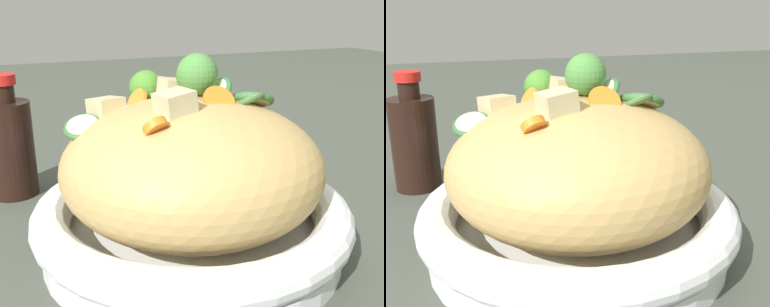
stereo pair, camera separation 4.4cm
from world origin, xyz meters
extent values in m
plane|color=#40453C|center=(0.00, 0.00, 0.00)|extent=(3.00, 3.00, 0.00)
cylinder|color=white|center=(0.00, 0.00, 0.01)|extent=(0.29, 0.29, 0.02)
torus|color=white|center=(0.00, 0.00, 0.04)|extent=(0.31, 0.31, 0.04)
ellipsoid|color=tan|center=(0.00, 0.00, 0.09)|extent=(0.25, 0.25, 0.13)
torus|color=tan|center=(0.00, 0.00, 0.14)|extent=(0.06, 0.06, 0.02)
torus|color=tan|center=(0.01, -0.02, 0.14)|extent=(0.06, 0.06, 0.02)
torus|color=tan|center=(0.01, -0.04, 0.12)|extent=(0.08, 0.08, 0.03)
cone|color=#98B972|center=(-0.01, -0.02, 0.15)|extent=(0.03, 0.02, 0.02)
sphere|color=#49873D|center=(-0.01, -0.02, 0.17)|extent=(0.05, 0.05, 0.04)
cone|color=#A1C077|center=(0.01, -0.10, 0.12)|extent=(0.02, 0.02, 0.02)
sphere|color=#47852D|center=(0.01, -0.10, 0.15)|extent=(0.05, 0.05, 0.04)
cone|color=#96C370|center=(-0.01, -0.03, 0.15)|extent=(0.02, 0.02, 0.02)
sphere|color=#4E8339|center=(-0.01, -0.03, 0.17)|extent=(0.05, 0.05, 0.04)
cylinder|color=orange|center=(0.03, -0.07, 0.14)|extent=(0.02, 0.03, 0.03)
cylinder|color=orange|center=(0.05, 0.05, 0.14)|extent=(0.03, 0.03, 0.02)
cylinder|color=orange|center=(-0.02, 0.01, 0.15)|extent=(0.03, 0.03, 0.02)
cylinder|color=beige|center=(-0.06, -0.01, 0.14)|extent=(0.05, 0.05, 0.02)
torus|color=#356631|center=(-0.06, -0.01, 0.14)|extent=(0.06, 0.06, 0.03)
cylinder|color=beige|center=(-0.06, 0.01, 0.15)|extent=(0.04, 0.04, 0.02)
torus|color=#375D2C|center=(-0.06, 0.01, 0.15)|extent=(0.05, 0.05, 0.02)
cylinder|color=beige|center=(0.09, -0.03, 0.13)|extent=(0.04, 0.04, 0.02)
torus|color=#386434|center=(0.09, -0.03, 0.13)|extent=(0.05, 0.05, 0.02)
cylinder|color=beige|center=(-0.03, -0.01, 0.15)|extent=(0.03, 0.03, 0.03)
torus|color=#2F6634|center=(-0.03, -0.01, 0.15)|extent=(0.03, 0.04, 0.03)
cube|color=#CCB891|center=(-0.03, -0.07, 0.14)|extent=(0.04, 0.04, 0.03)
cube|color=#C9B48B|center=(-0.01, -0.06, 0.15)|extent=(0.03, 0.03, 0.03)
cube|color=#C4B98D|center=(0.03, 0.03, 0.15)|extent=(0.04, 0.03, 0.03)
cube|color=#CAB989|center=(0.07, -0.06, 0.14)|extent=(0.04, 0.04, 0.02)
cylinder|color=black|center=(0.15, -0.21, 0.06)|extent=(0.06, 0.06, 0.12)
cylinder|color=black|center=(0.15, -0.21, 0.13)|extent=(0.03, 0.03, 0.02)
cylinder|color=red|center=(0.15, -0.21, 0.15)|extent=(0.03, 0.03, 0.01)
camera|label=1|loc=(0.16, 0.39, 0.24)|focal=44.09mm
camera|label=2|loc=(0.12, 0.40, 0.24)|focal=44.09mm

